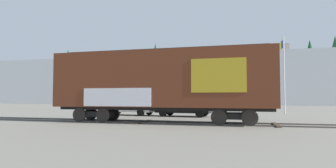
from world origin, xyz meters
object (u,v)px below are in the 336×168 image
freight_car (161,81)px  parked_car_white (128,106)px  parked_car_black (183,106)px  flagpole (283,65)px

freight_car → parked_car_white: (-5.04, 6.51, -1.83)m
parked_car_black → flagpole: bearing=35.1°
flagpole → parked_car_black: bearing=-144.9°
flagpole → parked_car_black: size_ratio=1.59×
freight_car → flagpole: (8.91, 12.23, 2.13)m
parked_car_white → flagpole: bearing=22.3°
parked_car_black → freight_car: bearing=-91.7°
flagpole → parked_car_white: bearing=-157.7°
freight_car → parked_car_black: (0.18, 6.09, -1.77)m
freight_car → flagpole: flagpole is taller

